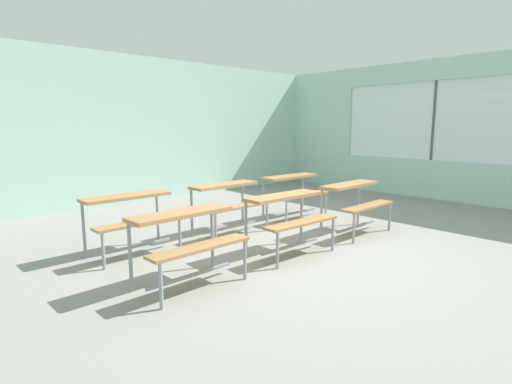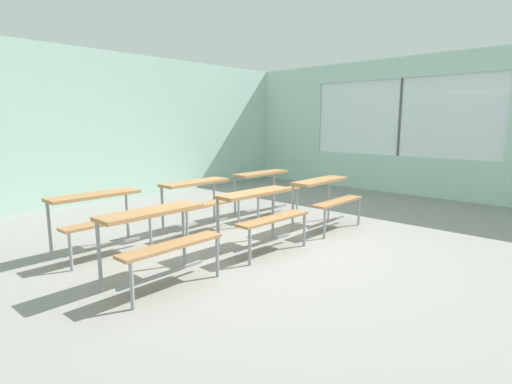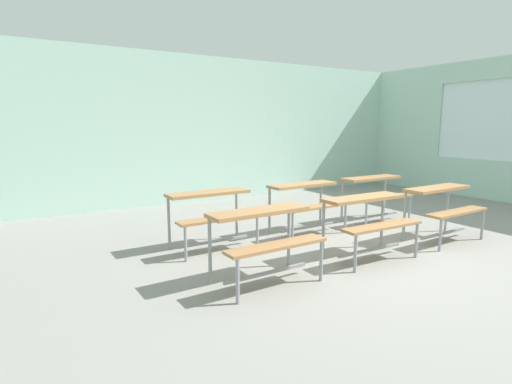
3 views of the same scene
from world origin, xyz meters
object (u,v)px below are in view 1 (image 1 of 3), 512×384
(desk_bench_r0c0, at_px, (188,231))
(desk_bench_r0c1, at_px, (289,210))
(desk_bench_r1c0, at_px, (131,210))
(desk_bench_r0c2, at_px, (356,196))
(desk_bench_r1c2, at_px, (294,186))
(desk_bench_r1c1, at_px, (229,196))

(desk_bench_r0c0, distance_m, desk_bench_r0c1, 1.49)
(desk_bench_r0c0, relative_size, desk_bench_r1c0, 1.01)
(desk_bench_r0c0, xyz_separation_m, desk_bench_r0c2, (2.94, -0.02, 0.00))
(desk_bench_r1c0, bearing_deg, desk_bench_r0c1, -42.67)
(desk_bench_r0c1, bearing_deg, desk_bench_r1c2, 41.36)
(desk_bench_r0c0, bearing_deg, desk_bench_r0c2, -1.83)
(desk_bench_r0c0, distance_m, desk_bench_r0c2, 2.94)
(desk_bench_r1c0, bearing_deg, desk_bench_r0c2, -25.01)
(desk_bench_r1c1, distance_m, desk_bench_r1c2, 1.45)
(desk_bench_r0c1, xyz_separation_m, desk_bench_r1c0, (-1.46, 1.32, 0.00))
(desk_bench_r1c0, relative_size, desk_bench_r1c1, 0.99)
(desk_bench_r1c1, bearing_deg, desk_bench_r0c0, -142.50)
(desk_bench_r0c1, xyz_separation_m, desk_bench_r1c2, (1.50, 1.26, 0.00))
(desk_bench_r0c1, distance_m, desk_bench_r1c2, 1.96)
(desk_bench_r1c0, relative_size, desk_bench_r1c2, 0.99)
(desk_bench_r0c1, height_order, desk_bench_r1c2, same)
(desk_bench_r0c2, xyz_separation_m, desk_bench_r1c2, (0.05, 1.27, 0.00))
(desk_bench_r1c0, height_order, desk_bench_r1c2, same)
(desk_bench_r0c0, relative_size, desk_bench_r0c1, 1.00)
(desk_bench_r1c0, bearing_deg, desk_bench_r0c0, -91.85)
(desk_bench_r0c0, height_order, desk_bench_r1c2, same)
(desk_bench_r0c0, height_order, desk_bench_r0c2, same)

